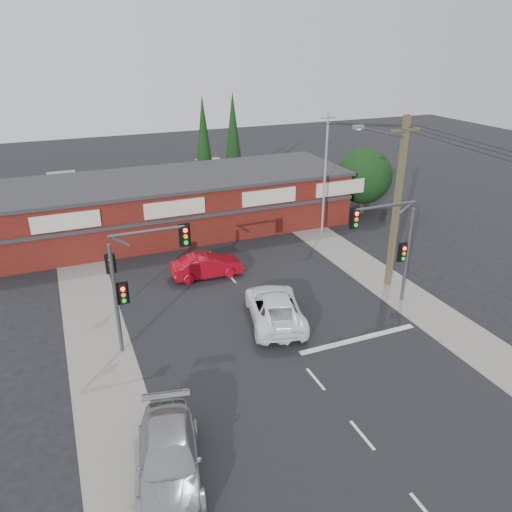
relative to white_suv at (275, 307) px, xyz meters
name	(u,v)px	position (x,y,z in m)	size (l,w,h in m)	color
ground	(282,339)	(-0.38, -1.74, -0.78)	(120.00, 120.00, 0.00)	black
road_strip	(245,295)	(-0.38, 3.26, -0.78)	(14.00, 70.00, 0.01)	black
verge_left	(94,324)	(-8.88, 3.26, -0.77)	(3.00, 70.00, 0.02)	gray
verge_right	(369,271)	(8.12, 3.26, -0.77)	(3.00, 70.00, 0.02)	gray
stop_line	(359,339)	(3.12, -3.24, -0.77)	(6.50, 0.35, 0.01)	silver
white_suv	(275,307)	(0.00, 0.00, 0.00)	(2.60, 5.64, 1.57)	white
silver_suv	(169,458)	(-7.49, -7.89, -0.02)	(2.14, 5.27, 1.53)	#A5A8AB
red_sedan	(207,266)	(-1.69, 6.45, -0.06)	(1.54, 4.41, 1.45)	#9C0916
lane_dashes	(253,304)	(-0.38, 2.05, -0.77)	(0.12, 45.17, 0.01)	silver
shop_building	(176,203)	(-1.37, 15.25, 1.35)	(27.30, 8.40, 4.22)	#4E140F
tree_cluster	(363,178)	(14.31, 13.70, 2.11)	(5.90, 5.10, 5.50)	#2D2116
conifer_near	(204,139)	(3.12, 22.26, 4.70)	(1.80, 1.80, 9.25)	#2D2116
conifer_far	(233,133)	(6.62, 24.26, 4.70)	(1.80, 1.80, 9.25)	#2D2116
traffic_mast_left	(137,273)	(-6.81, 0.27, 3.15)	(3.77, 0.27, 5.97)	#47494C
traffic_mast_right	(392,239)	(6.48, -0.73, 3.16)	(3.96, 0.27, 5.97)	#47494C
pedestal_signal	(111,271)	(-7.58, 4.27, 1.62)	(0.55, 0.27, 3.38)	#47494C
utility_pole	(396,199)	(7.98, 1.25, 4.61)	(4.38, 0.59, 10.00)	brown
steel_pole	(325,173)	(8.62, 10.26, 3.92)	(1.20, 0.16, 9.00)	gray
power_lines	(484,153)	(8.09, -4.21, 8.26)	(2.01, 29.00, 1.22)	black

